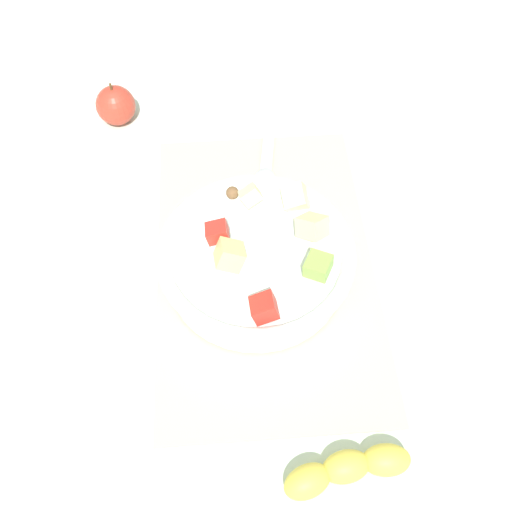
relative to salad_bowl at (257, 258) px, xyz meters
name	(u,v)px	position (x,y,z in m)	size (l,w,h in m)	color
ground_plane	(265,264)	(0.02, -0.01, -0.04)	(2.40, 2.40, 0.00)	silver
placemat	(265,263)	(0.02, -0.01, -0.04)	(0.49, 0.30, 0.01)	#BCB299
salad_bowl	(257,258)	(0.00, 0.00, 0.00)	(0.26, 0.26, 0.12)	white
serving_spoon	(266,163)	(0.20, -0.03, -0.03)	(0.21, 0.06, 0.01)	#B7B7BC
whole_apple	(116,105)	(0.33, 0.21, -0.01)	(0.07, 0.07, 0.08)	#BC3828
banana_whole	(347,469)	(-0.27, -0.08, -0.02)	(0.06, 0.15, 0.04)	yellow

